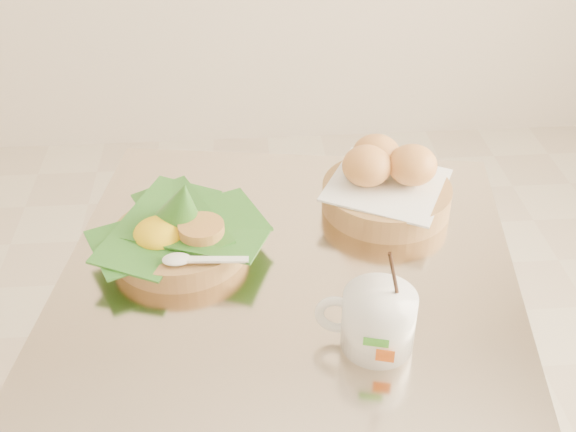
{
  "coord_description": "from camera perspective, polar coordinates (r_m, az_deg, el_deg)",
  "views": [
    {
      "loc": [
        0.1,
        -0.87,
        1.46
      ],
      "look_at": [
        0.17,
        0.05,
        0.82
      ],
      "focal_mm": 45.0,
      "sensor_mm": 36.0,
      "label": 1
    }
  ],
  "objects": [
    {
      "name": "rice_basket",
      "position": [
        1.15,
        -8.59,
        -1.26
      ],
      "size": [
        0.27,
        0.27,
        0.14
      ],
      "rotation": [
        0.0,
        0.0,
        0.24
      ],
      "color": "tan",
      "rests_on": "cafe_table"
    },
    {
      "name": "cafe_table",
      "position": [
        1.28,
        0.09,
        -11.77
      ],
      "size": [
        0.8,
        0.8,
        0.75
      ],
      "rotation": [
        0.0,
        0.0,
        -0.15
      ],
      "color": "gray",
      "rests_on": "floor"
    },
    {
      "name": "coffee_mug",
      "position": [
        0.98,
        7.0,
        -8.1
      ],
      "size": [
        0.14,
        0.11,
        0.17
      ],
      "rotation": [
        0.0,
        0.0,
        -0.26
      ],
      "color": "white",
      "rests_on": "cafe_table"
    },
    {
      "name": "bread_basket",
      "position": [
        1.26,
        7.74,
        2.61
      ],
      "size": [
        0.25,
        0.25,
        0.12
      ],
      "rotation": [
        0.0,
        0.0,
        0.33
      ],
      "color": "tan",
      "rests_on": "cafe_table"
    }
  ]
}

